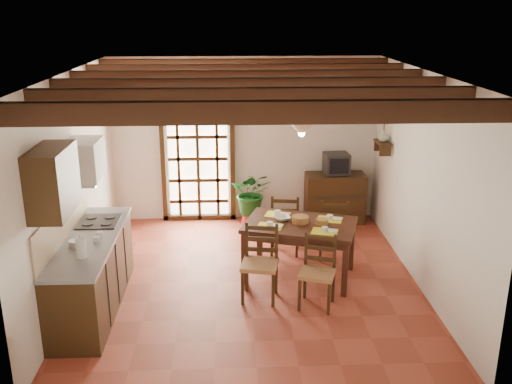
{
  "coord_description": "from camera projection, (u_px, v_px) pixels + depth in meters",
  "views": [
    {
      "loc": [
        -0.23,
        -7.0,
        3.55
      ],
      "look_at": [
        0.1,
        0.4,
        1.15
      ],
      "focal_mm": 40.0,
      "sensor_mm": 36.0,
      "label": 1
    }
  ],
  "objects": [
    {
      "name": "chair_far_left",
      "position": [
        285.0,
        234.0,
        8.59
      ],
      "size": [
        0.49,
        0.47,
        0.94
      ],
      "rotation": [
        0.0,
        0.0,
        3.0
      ],
      "color": "#9E6D43",
      "rests_on": "ground_plane"
    },
    {
      "name": "chair_far_right",
      "position": [
        333.0,
        239.0,
        8.41
      ],
      "size": [
        0.49,
        0.47,
        0.94
      ],
      "rotation": [
        0.0,
        0.0,
        2.99
      ],
      "color": "#9E6D43",
      "rests_on": "ground_plane"
    },
    {
      "name": "table_setting",
      "position": [
        300.0,
        218.0,
        7.64
      ],
      "size": [
        1.06,
        0.71,
        0.1
      ],
      "rotation": [
        0.0,
        0.0,
        -0.31
      ],
      "color": "yellow",
      "rests_on": "dining_table"
    },
    {
      "name": "table_bowl",
      "position": [
        282.0,
        218.0,
        7.77
      ],
      "size": [
        0.27,
        0.27,
        0.05
      ],
      "primitive_type": "imported",
      "rotation": [
        0.0,
        0.0,
        0.31
      ],
      "color": "white",
      "rests_on": "dining_table"
    },
    {
      "name": "wall_shelf",
      "position": [
        383.0,
        145.0,
        8.91
      ],
      "size": [
        0.2,
        0.42,
        0.2
      ],
      "color": "#301F0F",
      "rests_on": "room_shell"
    },
    {
      "name": "sideboard",
      "position": [
        335.0,
        198.0,
        9.81
      ],
      "size": [
        1.01,
        0.46,
        0.86
      ],
      "primitive_type": "cube",
      "rotation": [
        0.0,
        0.0,
        0.01
      ],
      "color": "#301F0F",
      "rests_on": "ground_plane"
    },
    {
      "name": "crt_tv",
      "position": [
        336.0,
        163.0,
        9.61
      ],
      "size": [
        0.43,
        0.41,
        0.35
      ],
      "rotation": [
        0.0,
        0.0,
        0.09
      ],
      "color": "black",
      "rests_on": "sideboard"
    },
    {
      "name": "kitchen_counter",
      "position": [
        92.0,
        272.0,
        6.96
      ],
      "size": [
        0.64,
        2.25,
        1.38
      ],
      "color": "#301F0F",
      "rests_on": "ground_plane"
    },
    {
      "name": "counter_items",
      "position": [
        90.0,
        232.0,
        6.9
      ],
      "size": [
        0.5,
        1.43,
        0.25
      ],
      "color": "black",
      "rests_on": "kitchen_counter"
    },
    {
      "name": "chair_near_right",
      "position": [
        317.0,
        285.0,
        7.05
      ],
      "size": [
        0.53,
        0.51,
        0.91
      ],
      "rotation": [
        0.0,
        0.0,
        -0.32
      ],
      "color": "#9E6D43",
      "rests_on": "ground_plane"
    },
    {
      "name": "upper_cabinet",
      "position": [
        53.0,
        181.0,
        5.87
      ],
      "size": [
        0.35,
        0.8,
        0.7
      ],
      "primitive_type": "cube",
      "color": "#301F0F",
      "rests_on": "room_shell"
    },
    {
      "name": "chair_near_left",
      "position": [
        260.0,
        277.0,
        7.22
      ],
      "size": [
        0.52,
        0.5,
        0.97
      ],
      "rotation": [
        0.0,
        0.0,
        -0.18
      ],
      "color": "#9E6D43",
      "rests_on": "ground_plane"
    },
    {
      "name": "fuse_box",
      "position": [
        333.0,
        119.0,
        9.64
      ],
      "size": [
        0.25,
        0.03,
        0.32
      ],
      "primitive_type": "cube",
      "color": "white",
      "rests_on": "room_shell"
    },
    {
      "name": "ground_plane",
      "position": [
        250.0,
        281.0,
        7.76
      ],
      "size": [
        5.0,
        5.0,
        0.0
      ],
      "primitive_type": "plane",
      "color": "brown"
    },
    {
      "name": "french_door",
      "position": [
        198.0,
        154.0,
        9.69
      ],
      "size": [
        1.26,
        0.11,
        2.32
      ],
      "color": "white",
      "rests_on": "ground_plane"
    },
    {
      "name": "pendant_lamp",
      "position": [
        302.0,
        127.0,
        7.36
      ],
      "size": [
        0.36,
        0.36,
        0.84
      ],
      "color": "black",
      "rests_on": "room_shell"
    },
    {
      "name": "plant_pot",
      "position": [
        252.0,
        218.0,
        9.8
      ],
      "size": [
        0.39,
        0.39,
        0.24
      ],
      "primitive_type": "cone",
      "color": "maroon",
      "rests_on": "ground_plane"
    },
    {
      "name": "range_hood",
      "position": [
        85.0,
        161.0,
        7.09
      ],
      "size": [
        0.38,
        0.6,
        0.54
      ],
      "color": "white",
      "rests_on": "room_shell"
    },
    {
      "name": "dining_table",
      "position": [
        300.0,
        230.0,
        7.7
      ],
      "size": [
        1.67,
        1.33,
        0.79
      ],
      "rotation": [
        0.0,
        0.0,
        -0.31
      ],
      "color": "#381C12",
      "rests_on": "ground_plane"
    },
    {
      "name": "framed_picture",
      "position": [
        390.0,
        110.0,
        8.74
      ],
      "size": [
        0.03,
        0.32,
        0.32
      ],
      "color": "brown",
      "rests_on": "room_shell"
    },
    {
      "name": "room_shell",
      "position": [
        250.0,
        152.0,
        7.2
      ],
      "size": [
        4.52,
        5.02,
        2.81
      ],
      "color": "silver",
      "rests_on": "ground_plane"
    },
    {
      "name": "potted_plant",
      "position": [
        252.0,
        192.0,
        9.66
      ],
      "size": [
        1.97,
        1.76,
        1.97
      ],
      "primitive_type": "imported",
      "rotation": [
        0.0,
        0.0,
        -0.14
      ],
      "color": "#144C19",
      "rests_on": "ground_plane"
    },
    {
      "name": "shelf_vase",
      "position": [
        383.0,
        136.0,
        8.86
      ],
      "size": [
        0.15,
        0.15,
        0.15
      ],
      "primitive_type": "imported",
      "color": "#B2BFB2",
      "rests_on": "wall_shelf"
    },
    {
      "name": "shelf_flowers",
      "position": [
        384.0,
        123.0,
        8.8
      ],
      "size": [
        0.14,
        0.14,
        0.36
      ],
      "color": "yellow",
      "rests_on": "shelf_vase"
    },
    {
      "name": "ceiling_beams",
      "position": [
        249.0,
        82.0,
        6.93
      ],
      "size": [
        4.5,
        4.34,
        0.2
      ],
      "color": "black",
      "rests_on": "room_shell"
    }
  ]
}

